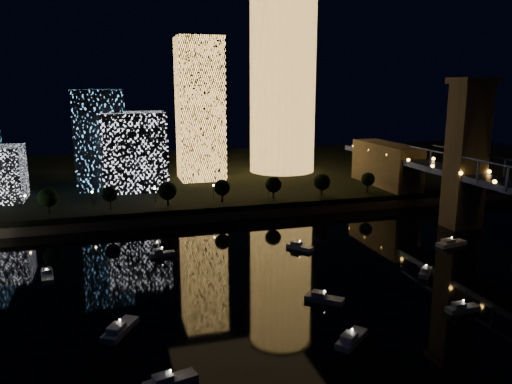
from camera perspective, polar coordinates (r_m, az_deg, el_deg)
ground at (r=111.65m, az=11.40°, el=-13.43°), size 520.00×520.00×0.00m
far_bank at (r=257.34m, az=-5.12°, el=2.02°), size 420.00×160.00×5.00m
seawall at (r=183.30m, az=-0.41°, el=-2.43°), size 420.00×6.00×3.00m
tower_cylindrical at (r=249.17m, az=3.06°, el=12.06°), size 34.00×34.00×84.20m
tower_rectangular at (r=229.30m, az=-6.43°, el=9.34°), size 19.89×19.89×63.28m
midrise_blocks at (r=214.32m, az=-20.69°, el=4.38°), size 84.92×41.62×40.75m
motorboats at (r=120.39m, az=8.76°, el=-10.94°), size 128.62×82.82×2.78m
esplanade_trees at (r=181.15m, az=-11.48°, el=0.06°), size 166.19×6.94×8.97m
street_lamps at (r=187.33m, az=-11.48°, el=0.01°), size 132.70×0.70×5.65m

